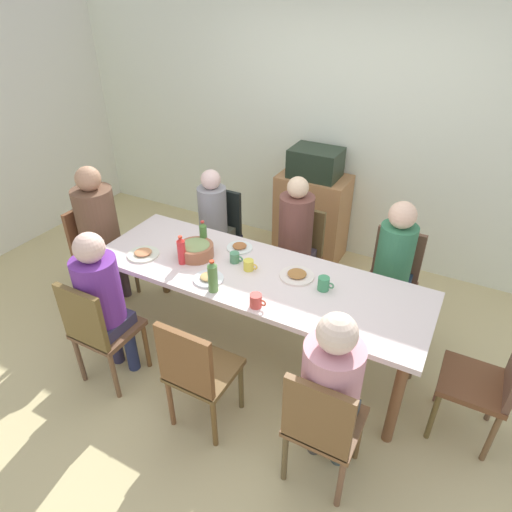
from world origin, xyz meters
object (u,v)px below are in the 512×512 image
Objects in this scene: person_0 at (212,219)px; plate_0 at (240,247)px; person_2 at (295,235)px; bowl_0 at (196,249)px; plate_3 at (297,275)px; bottle_1 at (213,277)px; chair_6 at (197,370)px; person_4 at (98,224)px; cup_2 at (235,258)px; plate_2 at (143,254)px; chair_1 at (491,379)px; person_7 at (393,261)px; cup_1 at (324,284)px; cup_3 at (249,265)px; chair_2 at (298,252)px; person_3 at (331,385)px; chair_0 at (218,231)px; chair_3 at (322,424)px; bottle_0 at (182,251)px; chair_5 at (98,328)px; microwave at (316,163)px; side_cabinet at (312,217)px; person_5 at (101,296)px; chair_7 at (392,278)px; cup_0 at (256,301)px; bottle_2 at (203,235)px; dining_table at (256,282)px; plate_1 at (209,278)px; chair_4 at (97,248)px.

person_0 reaches higher than plate_0.
bowl_0 is (-0.51, -0.70, 0.09)m from person_2.
bottle_1 reaches higher than plate_3.
bottle_1 is at bearing 108.86° from chair_6.
person_4 reaches higher than cup_2.
plate_2 is at bearing -134.86° from person_2.
chair_1 is 1.08m from person_7.
bowl_0 is at bearing 123.53° from chair_6.
plate_2 is 1.00× the size of bottle_1.
cup_1 is 0.57m from cup_3.
cup_3 is (-0.90, -0.68, 0.08)m from person_7.
person_3 is at bearing -60.78° from chair_2.
bowl_0 is 0.45m from cup_3.
chair_0 is 0.72× the size of person_2.
person_4 reaches higher than bowl_0.
chair_3 is at bearing -43.46° from chair_0.
person_3 reaches higher than bottle_0.
chair_0 is 1.00× the size of chair_1.
cup_2 is (0.62, 0.85, 0.29)m from chair_5.
chair_0 is at bearing 135.53° from plate_0.
bottle_1 is at bearing -82.40° from cup_2.
bottle_1 is (0.12, -0.56, 0.10)m from plate_0.
plate_2 is (-0.05, -0.98, 0.27)m from chair_0.
plate_3 is 0.91× the size of bowl_0.
cup_3 is at bearing 141.44° from person_3.
plate_2 is (-2.50, -0.19, 0.27)m from chair_1.
bottle_1 reaches higher than cup_1.
chair_3 is 3.63× the size of plate_3.
microwave is (-1.02, 2.29, 0.30)m from person_3.
side_cabinet is (-0.19, 0.90, -0.29)m from person_2.
person_0 is at bearing -90.00° from chair_0.
person_2 is at bearing 120.79° from person_3.
chair_1 is 0.73× the size of person_5.
person_3 is 1.35× the size of chair_7.
chair_2 is 7.78× the size of cup_0.
chair_1 is 2.19m from bottle_2.
dining_table is 2.76× the size of chair_1.
dining_table is 0.60m from bottle_0.
plate_1 is 0.45m from bottle_2.
chair_0 is at bearing 150.92° from cup_1.
chair_4 is 1.80m from chair_6.
cup_2 is at bearing 164.18° from cup_3.
person_0 reaches higher than bottle_0.
cup_0 reaches higher than plate_3.
bottle_2 reaches higher than chair_0.
cup_2 is 0.39m from bottle_1.
cup_0 is (-0.65, 0.45, 0.30)m from chair_3.
person_0 is 1.44m from cup_0.
cup_0 reaches higher than plate_1.
bowl_0 is 2.35× the size of cup_1.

